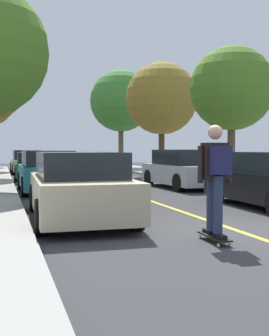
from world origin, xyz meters
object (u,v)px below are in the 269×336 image
(skateboarder, at_px, (216,173))
(street_tree_right_nearest, at_px, (232,89))
(street_tree_right_near, at_px, (162,99))
(street_tree_right_far, at_px, (121,101))
(parked_car_left_nearest, at_px, (78,186))
(parked_car_right_near, at_px, (182,169))
(parked_car_left_far, at_px, (33,166))
(parked_car_left_farthest, at_px, (27,162))
(parked_car_left_near, at_px, (47,171))
(skateboard, at_px, (214,237))

(skateboarder, bearing_deg, street_tree_right_nearest, 58.90)
(street_tree_right_near, height_order, street_tree_right_far, street_tree_right_far)
(parked_car_left_nearest, xyz_separation_m, parked_car_right_near, (5.08, 6.25, 0.01))
(street_tree_right_nearest, bearing_deg, parked_car_left_nearest, -139.14)
(parked_car_left_far, xyz_separation_m, parked_car_left_farthest, (0.00, 5.76, 0.04))
(street_tree_right_near, relative_size, skateboarder, 3.54)
(parked_car_left_farthest, distance_m, street_tree_right_near, 9.25)
(parked_car_left_near, distance_m, parked_car_left_farthest, 12.30)
(parked_car_right_near, xyz_separation_m, skateboard, (-3.40, -9.10, -0.62))
(parked_car_left_far, height_order, street_tree_right_near, street_tree_right_near)
(street_tree_right_near, bearing_deg, street_tree_right_far, 90.00)
(parked_car_right_near, distance_m, skateboarder, 9.75)
(street_tree_right_far, bearing_deg, parked_car_left_farthest, -150.79)
(parked_car_left_nearest, xyz_separation_m, street_tree_right_far, (7.15, 22.51, 4.39))
(street_tree_right_nearest, relative_size, skateboard, 6.34)
(parked_car_left_far, relative_size, parked_car_right_near, 0.99)
(parked_car_left_far, xyz_separation_m, skateboarder, (1.68, -15.63, 0.45))
(parked_car_left_farthest, distance_m, skateboarder, 21.46)
(parked_car_left_nearest, height_order, skateboard, parked_car_left_nearest)
(street_tree_right_far, bearing_deg, parked_car_left_far, -126.23)
(parked_car_right_near, xyz_separation_m, street_tree_right_near, (2.07, 7.65, 3.60))
(parked_car_left_farthest, height_order, skateboard, parked_car_left_farthest)
(street_tree_right_far, bearing_deg, skateboard, -102.17)
(parked_car_left_far, distance_m, parked_car_right_near, 8.25)
(parked_car_left_far, bearing_deg, street_tree_right_near, 9.20)
(parked_car_left_farthest, distance_m, skateboard, 21.43)
(parked_car_left_nearest, distance_m, skateboarder, 3.36)
(parked_car_left_far, relative_size, street_tree_right_far, 0.58)
(parked_car_left_farthest, height_order, skateboarder, skateboarder)
(parked_car_left_near, height_order, street_tree_right_nearest, street_tree_right_nearest)
(street_tree_right_far, bearing_deg, street_tree_right_near, -90.00)
(street_tree_right_far, bearing_deg, street_tree_right_nearest, -90.00)
(skateboarder, bearing_deg, skateboard, 88.11)
(parked_car_left_far, distance_m, street_tree_right_near, 8.12)
(street_tree_right_nearest, relative_size, street_tree_right_near, 0.87)
(parked_car_right_near, height_order, street_tree_right_near, street_tree_right_near)
(parked_car_left_far, distance_m, street_tree_right_far, 12.89)
(street_tree_right_near, bearing_deg, street_tree_right_nearest, -90.00)
(parked_car_left_far, height_order, parked_car_left_farthest, parked_car_left_farthest)
(street_tree_right_nearest, bearing_deg, skateboarder, -121.10)
(street_tree_right_nearest, bearing_deg, skateboard, -121.19)
(parked_car_left_far, xyz_separation_m, street_tree_right_near, (7.15, 1.16, 3.66))
(skateboard, bearing_deg, street_tree_right_far, 77.83)
(parked_car_left_far, relative_size, street_tree_right_near, 0.68)
(skateboarder, bearing_deg, street_tree_right_far, 77.84)
(parked_car_left_near, relative_size, street_tree_right_near, 0.68)
(skateboard, bearing_deg, parked_car_left_nearest, 120.60)
(parked_car_left_nearest, height_order, street_tree_right_near, street_tree_right_near)
(parked_car_left_near, bearing_deg, parked_car_right_near, 0.52)
(parked_car_left_nearest, bearing_deg, street_tree_right_far, 72.37)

